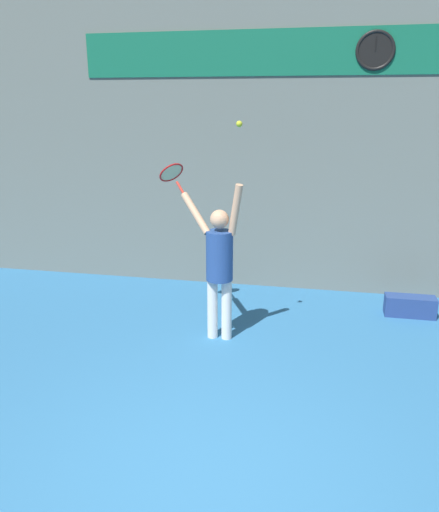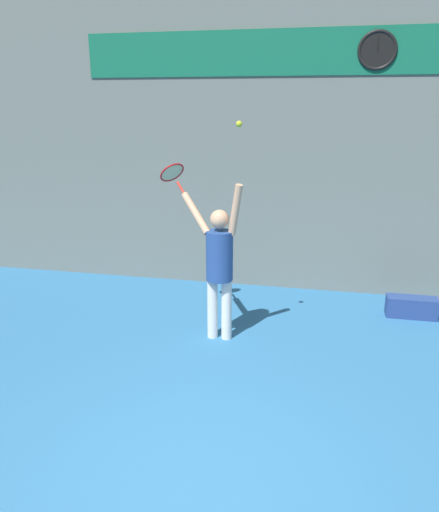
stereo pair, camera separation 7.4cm
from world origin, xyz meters
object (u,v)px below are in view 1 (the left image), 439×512
at_px(tennis_player, 219,261).
at_px(tennis_ball, 239,124).
at_px(equipment_bag, 410,306).
at_px(scoreboard_clock, 375,50).
at_px(tennis_racket, 172,174).

height_order(tennis_player, tennis_ball, tennis_ball).
xyz_separation_m(tennis_ball, equipment_bag, (2.26, 1.34, -2.52)).
relative_size(scoreboard_clock, tennis_player, 0.27).
bearing_deg(tennis_racket, equipment_bag, 12.94).
xyz_separation_m(tennis_racket, equipment_bag, (3.22, 0.74, -1.87)).
bearing_deg(tennis_ball, scoreboard_clock, 53.64).
relative_size(tennis_player, equipment_bag, 2.91).
distance_m(tennis_ball, equipment_bag, 3.64).
height_order(scoreboard_clock, tennis_racket, scoreboard_clock).
relative_size(tennis_racket, tennis_ball, 6.19).
height_order(scoreboard_clock, tennis_ball, scoreboard_clock).
bearing_deg(tennis_player, tennis_racket, 147.25).
height_order(tennis_player, tennis_racket, tennis_racket).
bearing_deg(tennis_player, equipment_bag, 25.44).
height_order(tennis_racket, equipment_bag, tennis_racket).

